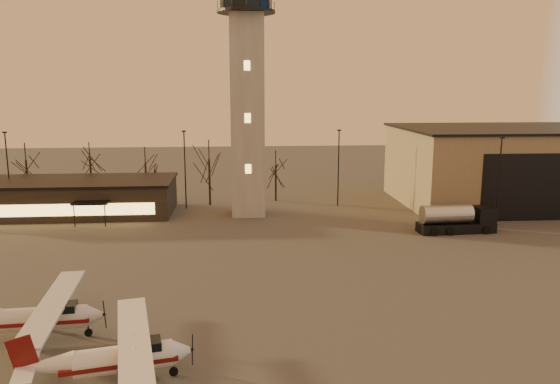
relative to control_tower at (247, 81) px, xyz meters
name	(u,v)px	position (x,y,z in m)	size (l,w,h in m)	color
ground	(258,311)	(0.00, -30.00, -16.33)	(220.00, 220.00, 0.00)	#3B3836
control_tower	(247,81)	(0.00, 0.00, 0.00)	(6.80, 6.80, 32.60)	gray
hangar	(514,165)	(36.00, 3.98, -11.17)	(30.60, 20.60, 10.30)	#927E5F
terminal	(71,197)	(-21.99, 1.98, -14.17)	(25.40, 12.20, 4.30)	black
light_poles	(252,170)	(0.50, 1.00, -10.92)	(58.50, 12.25, 10.14)	black
tree_row	(146,159)	(-13.70, 9.16, -10.39)	(37.20, 9.20, 8.80)	black
cessna_front	(127,362)	(-7.32, -38.93, -15.17)	(9.76, 12.27, 3.38)	silver
cessna_rear	(47,322)	(-13.30, -33.32, -15.17)	(9.77, 12.33, 3.39)	silver
fuel_truck	(456,221)	(22.32, -10.37, -15.11)	(8.40, 3.06, 3.08)	black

